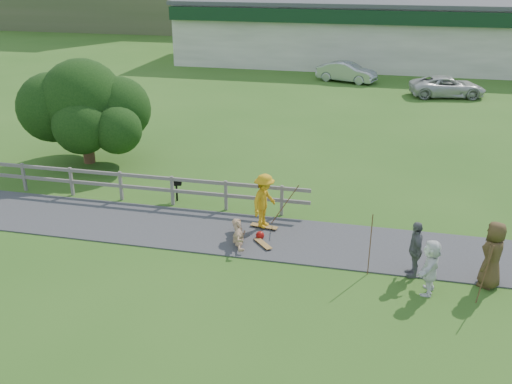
% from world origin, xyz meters
% --- Properties ---
extents(ground, '(260.00, 260.00, 0.00)m').
position_xyz_m(ground, '(0.00, 0.00, 0.00)').
color(ground, '#305E1B').
rests_on(ground, ground).
extents(path, '(34.00, 3.00, 0.04)m').
position_xyz_m(path, '(0.00, 1.50, 0.02)').
color(path, '#38383B').
rests_on(path, ground).
extents(fence, '(15.05, 0.10, 1.10)m').
position_xyz_m(fence, '(-4.62, 3.30, 0.72)').
color(fence, slate).
rests_on(fence, ground).
extents(strip_mall, '(32.50, 10.75, 5.10)m').
position_xyz_m(strip_mall, '(4.00, 34.94, 2.58)').
color(strip_mall, '#BAB3A3').
rests_on(strip_mall, ground).
extents(skater_rider, '(1.02, 1.33, 1.82)m').
position_xyz_m(skater_rider, '(1.64, 2.10, 0.91)').
color(skater_rider, gold).
rests_on(skater_rider, ground).
extents(skater_fallen, '(1.77, 0.91, 0.63)m').
position_xyz_m(skater_fallen, '(1.07, 0.99, 0.31)').
color(skater_fallen, tan).
rests_on(skater_fallen, ground).
extents(spectator_b, '(0.53, 1.02, 1.66)m').
position_xyz_m(spectator_b, '(6.35, 0.15, 0.83)').
color(spectator_b, slate).
rests_on(spectator_b, ground).
extents(spectator_c, '(0.93, 1.09, 1.89)m').
position_xyz_m(spectator_c, '(8.35, 0.06, 0.95)').
color(spectator_c, '#513D20').
rests_on(spectator_c, ground).
extents(spectator_d, '(0.77, 1.50, 1.55)m').
position_xyz_m(spectator_d, '(6.72, -0.67, 0.78)').
color(spectator_d, white).
rests_on(spectator_d, ground).
extents(car_silver, '(4.48, 2.64, 1.39)m').
position_xyz_m(car_silver, '(2.30, 26.78, 0.70)').
color(car_silver, '#A6ABAE').
rests_on(car_silver, ground).
extents(car_white, '(5.00, 3.00, 1.30)m').
position_xyz_m(car_white, '(8.95, 23.48, 0.65)').
color(car_white, silver).
rests_on(car_white, ground).
extents(tree, '(5.58, 5.58, 3.96)m').
position_xyz_m(tree, '(-7.19, 6.82, 1.98)').
color(tree, black).
rests_on(tree, ground).
extents(bbq, '(0.45, 0.38, 0.84)m').
position_xyz_m(bbq, '(-1.99, 3.69, 0.42)').
color(bbq, black).
rests_on(bbq, ground).
extents(longboard_rider, '(0.94, 0.37, 0.10)m').
position_xyz_m(longboard_rider, '(1.64, 2.10, 0.05)').
color(longboard_rider, olive).
rests_on(longboard_rider, ground).
extents(longboard_fallen, '(0.70, 0.75, 0.09)m').
position_xyz_m(longboard_fallen, '(1.87, 0.89, 0.05)').
color(longboard_fallen, olive).
rests_on(longboard_fallen, ground).
extents(helmet, '(0.27, 0.27, 0.27)m').
position_xyz_m(helmet, '(1.67, 1.34, 0.14)').
color(helmet, '#A00F0A').
rests_on(helmet, ground).
extents(pole_rider, '(0.03, 0.03, 1.75)m').
position_xyz_m(pole_rider, '(2.24, 2.50, 0.88)').
color(pole_rider, brown).
rests_on(pole_rider, ground).
extents(pole_spec_left, '(0.03, 0.03, 1.87)m').
position_xyz_m(pole_spec_left, '(5.12, -0.08, 0.93)').
color(pole_spec_left, brown).
rests_on(pole_spec_left, ground).
extents(pole_spec_right, '(0.03, 0.03, 1.71)m').
position_xyz_m(pole_spec_right, '(8.03, -0.91, 0.86)').
color(pole_spec_right, brown).
rests_on(pole_spec_right, ground).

